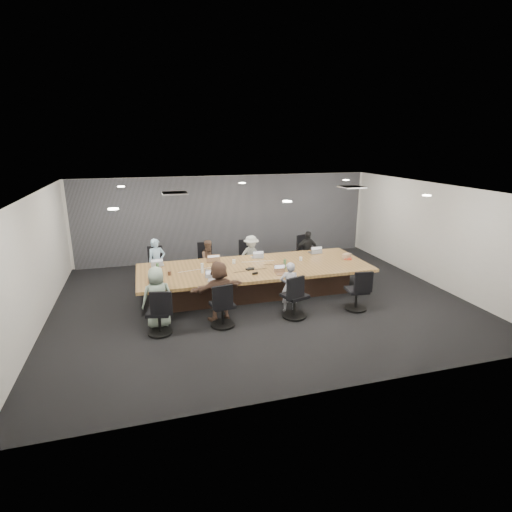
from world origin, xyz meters
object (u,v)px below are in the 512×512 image
object	(u,v)px
chair_3	(302,255)
laptop_2	(256,257)
person_3	(307,251)
person_4	(157,297)
laptop_4	(156,286)
snack_packet	(348,259)
person_0	(157,262)
canvas_bag	(347,256)
person_2	(251,256)
bottle_green_left	(158,268)
person_1	(209,260)
laptop_1	(213,260)
conference_table	(255,279)
chair_2	(248,260)
chair_0	(157,268)
person_6	(289,287)
laptop_3	(314,252)
person_5	(219,291)
laptop_0	(158,265)
laptop_5	(215,280)
bottle_clear	(202,268)
chair_6	(295,299)
chair_4	(159,316)
laptop_6	(282,274)
chair_5	(222,308)
chair_7	(357,293)
bottle_green_right	(285,264)
mug_brown	(170,273)
stapler	(255,273)
chair_1	(208,263)

from	to	relation	value
chair_3	laptop_2	distance (m)	2.02
person_3	person_4	xyz separation A→B (m)	(-4.60, -2.70, 0.04)
laptop_4	snack_packet	world-z (taller)	snack_packet
person_0	canvas_bag	bearing A→B (deg)	-29.17
person_2	bottle_green_left	size ratio (longest dim) A/B	4.69
person_1	laptop_1	xyz separation A→B (m)	(0.00, -0.55, 0.15)
chair_3	laptop_4	bearing A→B (deg)	8.91
conference_table	chair_2	distance (m)	1.72
person_0	person_2	distance (m)	2.71
chair_0	person_6	size ratio (longest dim) A/B	0.63
laptop_3	person_5	distance (m)	3.90
laptop_0	laptop_5	distance (m)	2.02
person_5	bottle_clear	distance (m)	1.23
person_6	chair_6	bearing A→B (deg)	103.13
chair_4	person_2	world-z (taller)	person_2
laptop_6	conference_table	bearing A→B (deg)	124.87
chair_3	chair_5	xyz separation A→B (m)	(-3.26, -3.40, -0.01)
bottle_clear	canvas_bag	bearing A→B (deg)	1.84
chair_7	laptop_0	xyz separation A→B (m)	(-4.48, 2.50, 0.34)
chair_5	laptop_6	bearing A→B (deg)	20.28
laptop_3	person_5	bearing A→B (deg)	30.57
chair_0	bottle_green_right	size ratio (longest dim) A/B	3.09
laptop_1	snack_packet	xyz separation A→B (m)	(3.62, -0.89, 0.01)
chair_6	chair_0	bearing A→B (deg)	111.84
person_6	snack_packet	world-z (taller)	person_6
person_1	laptop_6	size ratio (longest dim) A/B	4.18
chair_6	laptop_2	distance (m)	2.53
mug_brown	snack_packet	size ratio (longest dim) A/B	0.52
chair_3	laptop_3	xyz separation A→B (m)	(0.00, -0.90, 0.33)
chair_0	person_2	bearing A→B (deg)	177.56
laptop_0	laptop_1	size ratio (longest dim) A/B	0.90
laptop_6	chair_6	bearing A→B (deg)	-84.89
chair_4	chair_5	world-z (taller)	chair_5
stapler	person_2	bearing A→B (deg)	67.34
chair_2	mug_brown	distance (m)	3.08
person_3	snack_packet	xyz separation A→B (m)	(0.60, -1.44, 0.13)
person_5	snack_packet	distance (m)	4.06
chair_7	stapler	bearing A→B (deg)	160.66
chair_1	chair_2	xyz separation A→B (m)	(1.25, 0.00, -0.00)
laptop_6	bottle_clear	size ratio (longest dim) A/B	1.16
laptop_4	bottle_green_right	world-z (taller)	bottle_green_right
person_4	laptop_6	distance (m)	3.06
chair_5	person_6	bearing A→B (deg)	3.81
chair_1	laptop_4	world-z (taller)	chair_1
person_6	stapler	bearing A→B (deg)	-35.72
conference_table	person_2	distance (m)	1.39
chair_7	laptop_1	bearing A→B (deg)	146.91
laptop_4	laptop_6	world-z (taller)	same
chair_1	person_0	world-z (taller)	person_0
person_1	bottle_green_left	xyz separation A→B (m)	(-1.49, -1.25, 0.28)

